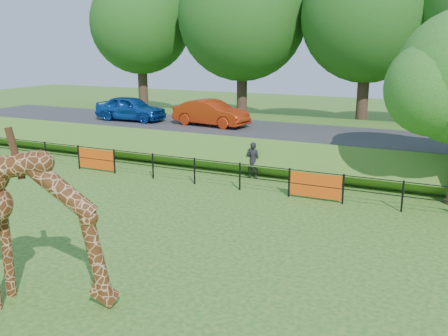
# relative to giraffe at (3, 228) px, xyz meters

# --- Properties ---
(ground) EXTENTS (90.00, 90.00, 0.00)m
(ground) POSITION_rel_giraffe_xyz_m (1.07, 2.14, -1.74)
(ground) COLOR #225A16
(ground) RESTS_ON ground
(giraffe) EXTENTS (4.87, 2.50, 3.47)m
(giraffe) POSITION_rel_giraffe_xyz_m (0.00, 0.00, 0.00)
(giraffe) COLOR #4F2610
(giraffe) RESTS_ON ground
(perimeter_fence) EXTENTS (28.07, 0.10, 1.10)m
(perimeter_fence) POSITION_rel_giraffe_xyz_m (1.07, 10.14, -1.19)
(perimeter_fence) COLOR black
(perimeter_fence) RESTS_ON ground
(embankment) EXTENTS (40.00, 9.00, 1.30)m
(embankment) POSITION_rel_giraffe_xyz_m (1.07, 17.64, -1.09)
(embankment) COLOR #225A16
(embankment) RESTS_ON ground
(road) EXTENTS (40.00, 5.00, 0.12)m
(road) POSITION_rel_giraffe_xyz_m (1.07, 16.14, -0.38)
(road) COLOR #313133
(road) RESTS_ON embankment
(car_blue) EXTENTS (4.03, 1.73, 1.36)m
(car_blue) POSITION_rel_giraffe_xyz_m (-7.92, 15.61, 0.36)
(car_blue) COLOR #154CAD
(car_blue) RESTS_ON road
(car_red) EXTENTS (4.19, 1.90, 1.33)m
(car_red) POSITION_rel_giraffe_xyz_m (-3.10, 15.90, 0.35)
(car_red) COLOR #BA2E0D
(car_red) RESTS_ON road
(visitor) EXTENTS (0.61, 0.45, 1.56)m
(visitor) POSITION_rel_giraffe_xyz_m (0.84, 12.05, -0.96)
(visitor) COLOR black
(visitor) RESTS_ON ground
(bg_tree_line) EXTENTS (37.30, 8.80, 11.82)m
(bg_tree_line) POSITION_rel_giraffe_xyz_m (2.96, 24.14, 5.46)
(bg_tree_line) COLOR #362318
(bg_tree_line) RESTS_ON ground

